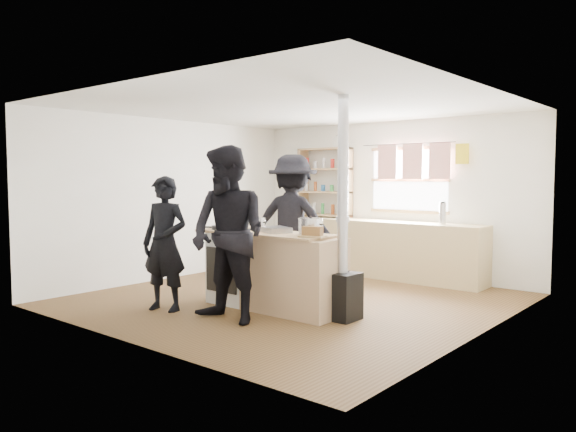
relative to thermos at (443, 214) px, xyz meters
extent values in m
cube|color=brown|center=(-1.04, -2.22, -1.06)|extent=(5.00, 5.00, 0.01)
cube|color=tan|center=(-1.04, 0.00, -0.61)|extent=(3.40, 0.55, 0.90)
cube|color=tan|center=(-2.24, 0.12, -0.12)|extent=(1.00, 0.28, 0.03)
cube|color=tan|center=(-2.24, 0.12, 0.28)|extent=(1.00, 0.28, 0.03)
cube|color=tan|center=(-2.24, 0.12, 0.68)|extent=(1.00, 0.28, 0.03)
cube|color=tan|center=(-2.24, 0.12, 1.03)|extent=(1.00, 0.28, 0.03)
cube|color=tan|center=(-2.72, 0.12, 0.44)|extent=(0.04, 0.28, 1.20)
cube|color=tan|center=(-1.76, 0.12, 0.44)|extent=(0.04, 0.28, 1.20)
cylinder|color=silver|center=(0.00, 0.00, 0.00)|extent=(0.10, 0.10, 0.32)
cube|color=silver|center=(-1.49, -2.77, -0.61)|extent=(0.60, 0.60, 0.90)
cube|color=tan|center=(-0.59, -2.77, -0.61)|extent=(1.20, 0.60, 0.90)
cube|color=tan|center=(-1.04, -2.77, -0.14)|extent=(1.84, 0.64, 0.03)
cylinder|color=black|center=(-1.67, -2.86, -0.10)|extent=(0.42, 0.42, 0.05)
cylinder|color=#2D581E|center=(-1.67, -2.86, -0.09)|extent=(0.28, 0.28, 0.02)
cube|color=silver|center=(-0.91, -2.72, -0.10)|extent=(0.45, 0.41, 0.06)
cube|color=brown|center=(-0.91, -2.72, -0.08)|extent=(0.38, 0.34, 0.02)
cylinder|color=#B2B2B5|center=(-1.32, -2.59, -0.06)|extent=(0.20, 0.20, 0.14)
cylinder|color=#B2B2B5|center=(-1.32, -2.59, 0.01)|extent=(0.21, 0.21, 0.01)
sphere|color=black|center=(-1.32, -2.59, 0.03)|extent=(0.03, 0.03, 0.03)
cylinder|color=silver|center=(-0.42, -2.67, -0.04)|extent=(0.28, 0.28, 0.18)
cylinder|color=silver|center=(-0.42, -2.67, 0.06)|extent=(0.29, 0.29, 0.01)
sphere|color=black|center=(-0.42, -2.67, 0.07)|extent=(0.03, 0.03, 0.03)
cube|color=tan|center=(-0.23, -2.89, -0.12)|extent=(0.32, 0.27, 0.02)
cube|color=olive|center=(-0.23, -2.89, -0.06)|extent=(0.24, 0.16, 0.10)
cube|color=black|center=(0.03, -2.66, -0.79)|extent=(0.35, 0.35, 0.53)
cylinder|color=#ADADB2|center=(0.03, -2.66, 0.46)|extent=(0.12, 0.12, 1.97)
imported|color=black|center=(-1.86, -3.65, -0.25)|extent=(0.68, 0.54, 1.61)
imported|color=black|center=(-0.86, -3.56, -0.09)|extent=(0.97, 0.77, 1.95)
imported|color=black|center=(-1.42, -1.78, -0.10)|extent=(1.40, 1.10, 1.91)
camera|label=1|loc=(3.53, -7.83, 0.54)|focal=35.00mm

